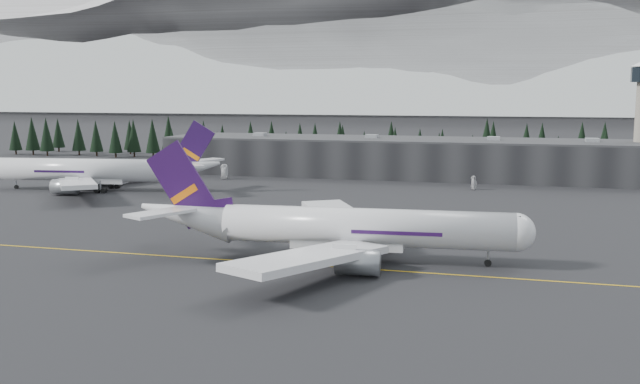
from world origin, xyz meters
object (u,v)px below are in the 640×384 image
(jet_main, at_px, (331,227))
(gse_vehicle_b, at_px, (474,187))
(gse_vehicle_a, at_px, (225,177))
(terminal, at_px, (401,157))
(jet_parked, at_px, (102,171))

(jet_main, bearing_deg, gse_vehicle_b, 74.11)
(gse_vehicle_a, distance_m, gse_vehicle_b, 79.33)
(terminal, bearing_deg, jet_parked, -143.50)
(jet_main, xyz_separation_m, gse_vehicle_b, (19.18, 93.62, -4.94))
(terminal, distance_m, gse_vehicle_a, 58.92)
(jet_main, bearing_deg, gse_vehicle_a, 117.17)
(jet_main, height_order, gse_vehicle_b, jet_main)
(terminal, height_order, jet_main, jet_main)
(gse_vehicle_a, height_order, gse_vehicle_b, gse_vehicle_b)
(jet_main, relative_size, gse_vehicle_a, 13.66)
(terminal, distance_m, jet_main, 122.20)
(gse_vehicle_a, bearing_deg, jet_parked, -118.34)
(jet_parked, relative_size, gse_vehicle_b, 16.83)
(jet_parked, bearing_deg, gse_vehicle_b, -172.37)
(jet_parked, xyz_separation_m, gse_vehicle_a, (23.87, 33.28, -5.03))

